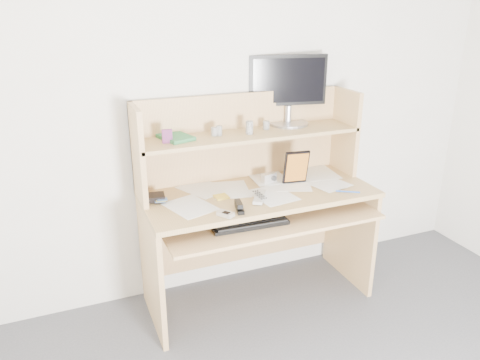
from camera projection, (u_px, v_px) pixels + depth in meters
name	position (u px, v px, depth m)	size (l,w,h in m)	color
back_wall	(240.00, 100.00, 2.93)	(3.60, 0.04, 2.50)	silver
desk	(254.00, 196.00, 2.92)	(1.40, 0.70, 1.30)	tan
paper_clutter	(259.00, 191.00, 2.83)	(1.32, 0.54, 0.01)	white
keyboard	(249.00, 222.00, 2.63)	(0.45, 0.18, 0.03)	black
tv_remote	(260.00, 197.00, 2.72)	(0.05, 0.19, 0.02)	#ABACA6
flip_phone	(225.00, 213.00, 2.50)	(0.05, 0.09, 0.02)	silver
stapler	(239.00, 206.00, 2.57)	(0.04, 0.14, 0.04)	black
wallet	(154.00, 197.00, 2.70)	(0.12, 0.10, 0.03)	black
sticky_note_pad	(221.00, 197.00, 2.75)	(0.08, 0.08, 0.01)	#FFF543
digital_camera	(269.00, 178.00, 2.96)	(0.10, 0.04, 0.06)	silver
game_case	(296.00, 167.00, 2.91)	(0.15, 0.02, 0.22)	black
blue_pen	(348.00, 192.00, 2.81)	(0.01, 0.01, 0.14)	#1848B5
card_box	(167.00, 136.00, 2.62)	(0.06, 0.02, 0.08)	maroon
shelf_book	(176.00, 137.00, 2.71)	(0.15, 0.21, 0.02)	#2F764F
chip_stack_a	(214.00, 132.00, 2.77)	(0.04, 0.04, 0.05)	black
chip_stack_b	(219.00, 131.00, 2.78)	(0.04, 0.04, 0.06)	silver
chip_stack_c	(266.00, 125.00, 2.91)	(0.04, 0.04, 0.05)	black
chip_stack_d	(249.00, 128.00, 2.81)	(0.05, 0.05, 0.08)	silver
monitor	(288.00, 88.00, 2.98)	(0.51, 0.25, 0.44)	#99999D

